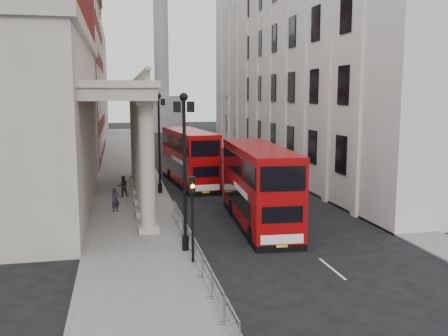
% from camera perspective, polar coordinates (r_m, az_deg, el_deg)
% --- Properties ---
extents(ground, '(260.00, 260.00, 0.00)m').
position_cam_1_polar(ground, '(23.44, -1.59, -12.47)').
color(ground, black).
rests_on(ground, ground).
extents(sidewalk_west, '(6.00, 140.00, 0.12)m').
position_cam_1_polar(sidewalk_west, '(52.21, -10.84, -0.87)').
color(sidewalk_west, slate).
rests_on(sidewalk_west, ground).
extents(sidewalk_east, '(3.00, 140.00, 0.12)m').
position_cam_1_polar(sidewalk_east, '(55.04, 6.59, -0.30)').
color(sidewalk_east, slate).
rests_on(sidewalk_east, ground).
extents(kerb, '(0.20, 140.00, 0.14)m').
position_cam_1_polar(kerb, '(52.34, -7.62, -0.76)').
color(kerb, slate).
rests_on(kerb, ground).
extents(portico_building, '(9.00, 28.00, 12.00)m').
position_cam_1_polar(portico_building, '(40.15, -21.48, 4.48)').
color(portico_building, gray).
rests_on(portico_building, ground).
extents(brick_building, '(9.00, 32.00, 22.00)m').
position_cam_1_polar(brick_building, '(69.90, -17.69, 10.20)').
color(brick_building, maroon).
rests_on(brick_building, ground).
extents(west_building_far, '(9.00, 30.00, 20.00)m').
position_cam_1_polar(west_building_far, '(101.76, -15.92, 9.03)').
color(west_building_far, gray).
rests_on(west_building_far, ground).
extents(east_building, '(8.00, 55.00, 25.00)m').
position_cam_1_polar(east_building, '(57.28, 8.58, 12.48)').
color(east_building, beige).
rests_on(east_building, ground).
extents(monument_column, '(8.00, 8.00, 54.20)m').
position_cam_1_polar(monument_column, '(114.23, -7.17, 12.19)').
color(monument_column, '#60605E').
rests_on(monument_column, ground).
extents(lamp_post_south, '(1.05, 0.44, 8.32)m').
position_cam_1_polar(lamp_post_south, '(25.98, -4.54, 0.78)').
color(lamp_post_south, black).
rests_on(lamp_post_south, sidewalk_west).
extents(lamp_post_mid, '(1.05, 0.44, 8.32)m').
position_cam_1_polar(lamp_post_mid, '(41.81, -7.42, 3.63)').
color(lamp_post_mid, black).
rests_on(lamp_post_mid, sidewalk_west).
extents(lamp_post_north, '(1.05, 0.44, 8.32)m').
position_cam_1_polar(lamp_post_north, '(57.74, -8.72, 4.91)').
color(lamp_post_north, black).
rests_on(lamp_post_north, sidewalk_west).
extents(traffic_light, '(0.28, 0.33, 4.30)m').
position_cam_1_polar(traffic_light, '(24.34, -3.63, -4.05)').
color(traffic_light, black).
rests_on(traffic_light, sidewalk_west).
extents(crowd_barriers, '(0.50, 18.75, 1.10)m').
position_cam_1_polar(crowd_barriers, '(25.23, -3.32, -9.32)').
color(crowd_barriers, gray).
rests_on(crowd_barriers, sidewalk_west).
extents(bus_near, '(3.56, 11.93, 5.08)m').
position_cam_1_polar(bus_near, '(32.01, 3.99, -1.85)').
color(bus_near, '#900608').
rests_on(bus_near, ground).
extents(bus_far, '(3.94, 11.92, 5.05)m').
position_cam_1_polar(bus_far, '(46.44, -4.01, 1.34)').
color(bus_far, '#9C0708').
rests_on(bus_far, ground).
extents(pedestrian_a, '(0.73, 0.63, 1.70)m').
position_cam_1_polar(pedestrian_a, '(36.07, -12.31, -3.58)').
color(pedestrian_a, black).
rests_on(pedestrian_a, sidewalk_west).
extents(pedestrian_b, '(0.94, 0.79, 1.72)m').
position_cam_1_polar(pedestrian_b, '(41.23, -11.48, -2.05)').
color(pedestrian_b, black).
rests_on(pedestrian_b, sidewalk_west).
extents(pedestrian_c, '(0.89, 0.61, 1.74)m').
position_cam_1_polar(pedestrian_c, '(39.57, -9.00, -2.41)').
color(pedestrian_c, black).
rests_on(pedestrian_c, sidewalk_west).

